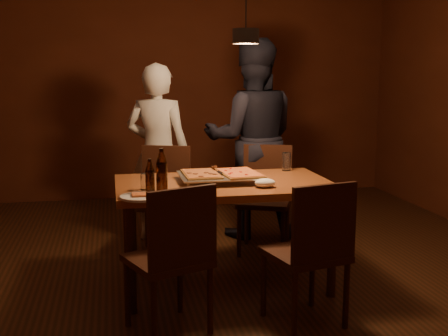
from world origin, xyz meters
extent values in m
plane|color=#3D1E10|center=(0.00, 0.00, 0.00)|extent=(6.00, 6.00, 0.00)
plane|color=#562213|center=(0.00, 3.00, 1.40)|extent=(5.00, 0.00, 5.00)
cube|color=#975026|center=(-0.15, 0.02, 0.72)|extent=(1.50, 0.90, 0.05)
cylinder|color=#38190F|center=(-0.82, -0.35, 0.35)|extent=(0.06, 0.06, 0.70)
cylinder|color=#38190F|center=(0.52, -0.35, 0.35)|extent=(0.06, 0.06, 0.70)
cylinder|color=#38190F|center=(-0.82, 0.39, 0.35)|extent=(0.06, 0.06, 0.70)
cylinder|color=#38190F|center=(0.52, 0.39, 0.35)|extent=(0.06, 0.06, 0.70)
cube|color=#38190F|center=(-0.53, 0.77, 0.43)|extent=(0.54, 0.54, 0.04)
cube|color=#38190F|center=(-0.46, 0.95, 0.67)|extent=(0.40, 0.17, 0.45)
cube|color=#38190F|center=(0.33, 0.67, 0.43)|extent=(0.55, 0.55, 0.04)
cube|color=#38190F|center=(0.41, 0.84, 0.67)|extent=(0.40, 0.20, 0.45)
cube|color=#38190F|center=(-0.62, -0.64, 0.43)|extent=(0.55, 0.55, 0.04)
cube|color=#38190F|center=(-0.55, -0.82, 0.67)|extent=(0.40, 0.19, 0.45)
cube|color=#38190F|center=(0.21, -0.69, 0.43)|extent=(0.51, 0.51, 0.04)
cube|color=#38190F|center=(0.25, -0.88, 0.67)|extent=(0.42, 0.13, 0.45)
cube|color=silver|center=(-0.18, 0.05, 0.77)|extent=(0.58, 0.48, 0.05)
cube|color=maroon|center=(-0.30, 0.06, 0.81)|extent=(0.25, 0.39, 0.02)
cube|color=gold|center=(-0.03, 0.04, 0.81)|extent=(0.30, 0.43, 0.02)
cylinder|color=black|center=(-0.68, -0.25, 0.82)|extent=(0.06, 0.06, 0.14)
cone|color=black|center=(-0.68, -0.25, 0.93)|extent=(0.06, 0.06, 0.08)
cylinder|color=black|center=(-0.60, -0.19, 0.84)|extent=(0.07, 0.07, 0.18)
cone|color=black|center=(-0.60, -0.19, 0.98)|extent=(0.07, 0.07, 0.10)
cylinder|color=silver|center=(-0.70, -0.13, 0.80)|extent=(0.07, 0.07, 0.11)
cylinder|color=silver|center=(0.42, 0.37, 0.82)|extent=(0.07, 0.07, 0.14)
cylinder|color=white|center=(-0.74, -0.38, 0.76)|extent=(0.26, 0.26, 0.02)
cube|color=gold|center=(-0.74, -0.38, 0.77)|extent=(0.12, 0.09, 0.01)
ellipsoid|color=white|center=(0.09, -0.22, 0.78)|extent=(0.14, 0.11, 0.06)
imported|color=silver|center=(-0.51, 1.23, 0.80)|extent=(0.68, 0.57, 1.59)
imported|color=black|center=(0.35, 1.18, 0.90)|extent=(0.97, 0.81, 1.81)
cylinder|color=black|center=(0.00, 0.00, 1.75)|extent=(0.18, 0.18, 0.10)
camera|label=1|loc=(-0.91, -3.77, 1.52)|focal=45.00mm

